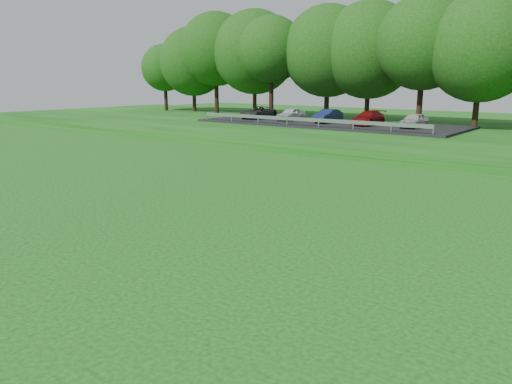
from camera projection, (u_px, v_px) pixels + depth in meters
The scene contains 1 object.
parking_lot at pixel (323, 120), 45.30m from camera, with size 24.00×9.00×1.38m.
Camera 1 is at (-1.19, -7.00, 4.62)m, focal length 35.00 mm.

